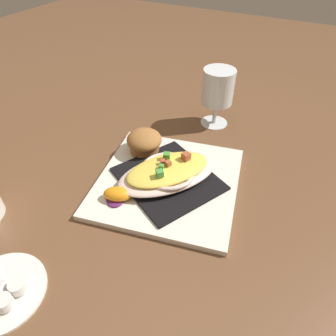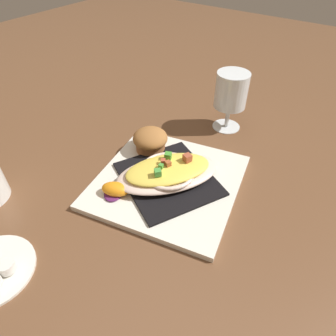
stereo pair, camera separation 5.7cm
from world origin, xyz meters
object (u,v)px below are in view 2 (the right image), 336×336
(creamer_cup_2, at_px, (7,267))
(stemmed_glass, at_px, (230,93))
(gratin_dish, at_px, (168,172))
(orange_garnish, at_px, (115,190))
(square_plate, at_px, (168,182))
(muffin, at_px, (150,140))

(creamer_cup_2, bearing_deg, stemmed_glass, 81.65)
(gratin_dish, relative_size, orange_garnish, 3.68)
(orange_garnish, relative_size, creamer_cup_2, 2.54)
(square_plate, distance_m, creamer_cup_2, 0.31)
(orange_garnish, height_order, stemmed_glass, stemmed_glass)
(square_plate, distance_m, gratin_dish, 0.03)
(muffin, bearing_deg, square_plate, -33.09)
(square_plate, xyz_separation_m, stemmed_glass, (-0.00, 0.25, 0.09))
(gratin_dish, relative_size, creamer_cup_2, 9.36)
(square_plate, distance_m, orange_garnish, 0.11)
(muffin, relative_size, orange_garnish, 1.23)
(square_plate, relative_size, creamer_cup_2, 11.18)
(gratin_dish, height_order, creamer_cup_2, gratin_dish)
(muffin, height_order, creamer_cup_2, muffin)
(square_plate, relative_size, orange_garnish, 4.40)
(muffin, distance_m, orange_garnish, 0.15)
(gratin_dish, xyz_separation_m, creamer_cup_2, (-0.08, -0.30, -0.02))
(orange_garnish, height_order, creamer_cup_2, orange_garnish)
(gratin_dish, bearing_deg, square_plate, -107.98)
(stemmed_glass, bearing_deg, muffin, -113.74)
(muffin, xyz_separation_m, stemmed_glass, (0.09, 0.20, 0.05))
(creamer_cup_2, bearing_deg, gratin_dish, 74.43)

